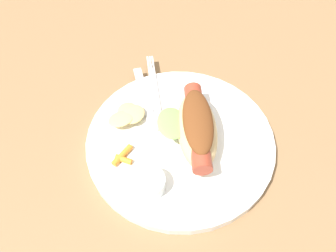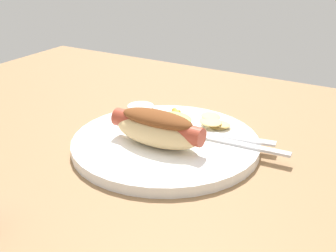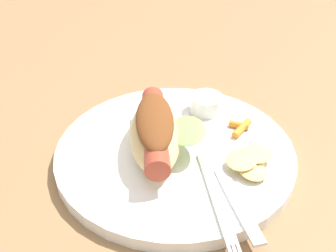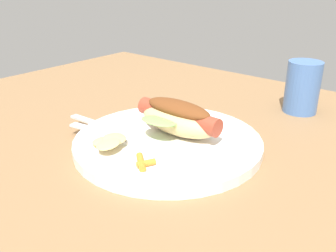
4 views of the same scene
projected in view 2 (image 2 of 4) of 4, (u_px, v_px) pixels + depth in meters
ground_plane at (151, 154)px, 69.30cm from camera, size 120.00×90.00×1.80cm
plate at (166, 143)px, 68.83cm from camera, size 29.15×29.15×1.60cm
hot_dog at (157, 128)px, 65.59cm from camera, size 15.16×9.17×5.37cm
sauce_ramekin at (141, 112)px, 75.76cm from camera, size 4.48×4.48×2.30cm
fork at (233, 143)px, 66.69cm from camera, size 16.95×2.14×0.40cm
knife at (229, 137)px, 68.69cm from camera, size 14.47×3.76×0.36cm
chips_pile at (215, 121)px, 72.47cm from camera, size 6.41×6.95×1.71cm
carrot_garnish at (176, 114)px, 76.73cm from camera, size 3.58×3.23×0.93cm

